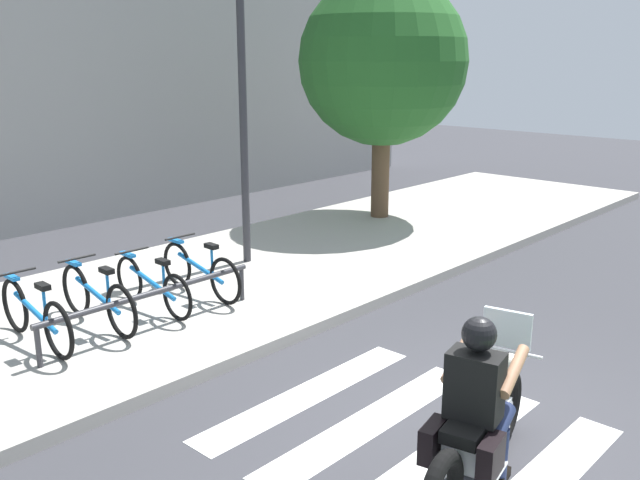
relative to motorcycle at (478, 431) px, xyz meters
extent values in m
plane|color=#38383D|center=(0.61, 0.42, -0.47)|extent=(48.00, 48.00, 0.00)
cube|color=#B7B2A8|center=(0.61, 5.20, -0.40)|extent=(24.00, 4.40, 0.15)
cube|color=white|center=(0.21, 0.42, -0.47)|extent=(2.80, 0.40, 0.01)
cube|color=white|center=(0.21, 1.22, -0.47)|extent=(2.80, 0.40, 0.01)
cube|color=white|center=(0.21, 2.02, -0.47)|extent=(2.80, 0.40, 0.01)
torus|color=black|center=(0.72, 0.15, -0.13)|extent=(0.69, 0.25, 0.68)
cylinder|color=silver|center=(0.72, 0.15, -0.13)|extent=(0.14, 0.12, 0.12)
cube|color=silver|center=(-0.01, 0.00, 0.01)|extent=(0.86, 0.44, 0.28)
ellipsoid|color=black|center=(0.19, 0.04, 0.23)|extent=(0.57, 0.38, 0.22)
cube|color=black|center=(-0.21, -0.04, 0.16)|extent=(0.60, 0.38, 0.10)
cube|color=black|center=(-0.42, 0.14, 0.05)|extent=(0.34, 0.18, 0.28)
cube|color=black|center=(-0.33, -0.29, 0.05)|extent=(0.34, 0.18, 0.28)
cylinder|color=silver|center=(0.58, 0.12, 0.46)|extent=(0.15, 0.61, 0.03)
sphere|color=white|center=(0.77, 0.16, 0.26)|extent=(0.18, 0.18, 0.18)
cube|color=silver|center=(0.61, 0.13, 0.64)|extent=(0.12, 0.40, 0.32)
cube|color=black|center=(-0.16, -0.03, 0.46)|extent=(0.33, 0.44, 0.52)
sphere|color=black|center=(-0.13, -0.02, 0.86)|extent=(0.26, 0.26, 0.26)
cylinder|color=#9E7051|center=(0.03, 0.23, 0.54)|extent=(0.53, 0.19, 0.26)
cylinder|color=#9E7051|center=(0.11, -0.20, 0.54)|extent=(0.53, 0.19, 0.26)
cylinder|color=#1E284C|center=(-0.04, 0.16, 0.10)|extent=(0.46, 0.22, 0.24)
cylinder|color=#1E284C|center=(0.08, 0.18, -0.23)|extent=(0.11, 0.11, 0.49)
cube|color=black|center=(0.12, 0.19, -0.43)|extent=(0.26, 0.15, 0.08)
cylinder|color=#1E284C|center=(0.02, -0.16, 0.10)|extent=(0.46, 0.22, 0.24)
cylinder|color=#1E284C|center=(0.14, -0.13, -0.23)|extent=(0.11, 0.11, 0.49)
cube|color=black|center=(0.18, -0.12, -0.43)|extent=(0.26, 0.15, 0.08)
torus|color=black|center=(-1.19, 5.39, 0.01)|extent=(0.07, 0.65, 0.65)
torus|color=black|center=(-1.22, 4.30, 0.01)|extent=(0.07, 0.65, 0.65)
cylinder|color=blue|center=(-1.21, 4.84, 0.08)|extent=(0.09, 0.97, 0.26)
cylinder|color=blue|center=(-1.21, 4.57, 0.24)|extent=(0.04, 0.04, 0.40)
cube|color=black|center=(-1.21, 4.57, 0.44)|extent=(0.11, 0.20, 0.06)
cylinder|color=black|center=(-1.20, 5.28, 0.44)|extent=(0.48, 0.04, 0.03)
cube|color=blue|center=(-1.19, 5.39, 0.36)|extent=(0.09, 0.28, 0.04)
torus|color=black|center=(-0.43, 5.38, 0.01)|extent=(0.07, 0.65, 0.65)
torus|color=black|center=(-0.46, 4.30, 0.01)|extent=(0.07, 0.65, 0.65)
cylinder|color=blue|center=(-0.45, 4.84, 0.08)|extent=(0.09, 0.96, 0.26)
cylinder|color=blue|center=(-0.45, 4.57, 0.24)|extent=(0.04, 0.04, 0.40)
cube|color=black|center=(-0.45, 4.57, 0.44)|extent=(0.11, 0.20, 0.06)
cylinder|color=black|center=(-0.43, 5.28, 0.44)|extent=(0.48, 0.04, 0.03)
cube|color=blue|center=(-0.43, 5.38, 0.36)|extent=(0.09, 0.28, 0.04)
torus|color=black|center=(0.33, 5.39, -0.02)|extent=(0.06, 0.59, 0.59)
torus|color=black|center=(0.30, 4.30, -0.02)|extent=(0.06, 0.59, 0.59)
cylinder|color=blue|center=(0.32, 4.84, 0.04)|extent=(0.09, 0.97, 0.26)
cylinder|color=blue|center=(0.31, 4.57, 0.19)|extent=(0.04, 0.04, 0.36)
cube|color=black|center=(0.31, 4.57, 0.38)|extent=(0.11, 0.20, 0.06)
cylinder|color=black|center=(0.33, 5.28, 0.38)|extent=(0.48, 0.04, 0.03)
cube|color=blue|center=(0.33, 5.39, 0.30)|extent=(0.09, 0.28, 0.04)
torus|color=black|center=(1.09, 5.38, 0.00)|extent=(0.07, 0.63, 0.63)
torus|color=black|center=(1.06, 4.31, 0.00)|extent=(0.07, 0.63, 0.63)
cylinder|color=blue|center=(1.08, 4.84, 0.06)|extent=(0.09, 0.96, 0.26)
cylinder|color=blue|center=(1.07, 4.58, 0.23)|extent=(0.04, 0.04, 0.39)
cube|color=black|center=(1.07, 4.58, 0.42)|extent=(0.11, 0.20, 0.06)
cylinder|color=black|center=(1.09, 5.27, 0.42)|extent=(0.48, 0.04, 0.03)
cube|color=blue|center=(1.09, 5.38, 0.34)|extent=(0.09, 0.28, 0.04)
cylinder|color=#333338|center=(-0.06, 4.29, 0.13)|extent=(2.88, 0.07, 0.07)
cylinder|color=#333338|center=(-1.46, 4.29, -0.10)|extent=(0.06, 0.06, 0.45)
cylinder|color=#333338|center=(1.33, 4.29, -0.10)|extent=(0.06, 0.06, 0.45)
cylinder|color=#2D2D33|center=(2.58, 5.60, 1.77)|extent=(0.12, 0.12, 4.48)
cylinder|color=brown|center=(6.48, 6.00, 0.56)|extent=(0.36, 0.36, 2.06)
sphere|color=#235B23|center=(6.48, 6.00, 2.71)|extent=(3.23, 3.23, 3.23)
camera|label=1|loc=(-4.38, -2.35, 2.83)|focal=38.97mm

